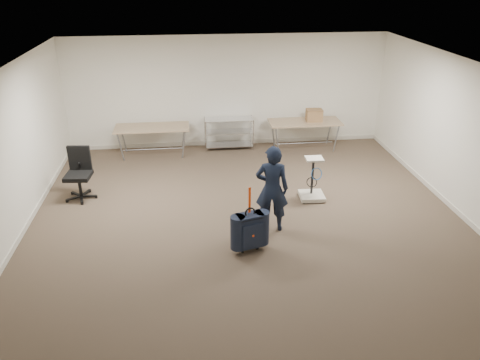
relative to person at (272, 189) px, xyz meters
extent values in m
plane|color=#4D3D2F|center=(-0.38, -0.11, -0.79)|extent=(9.00, 9.00, 0.00)
plane|color=white|center=(-0.38, 4.39, 0.61)|extent=(8.00, 0.00, 8.00)
plane|color=white|center=(3.62, -0.11, 0.61)|extent=(0.00, 9.00, 9.00)
plane|color=silver|center=(-0.38, -0.11, 2.01)|extent=(8.00, 8.00, 0.00)
cube|color=silver|center=(-0.38, 4.38, -0.74)|extent=(8.00, 0.02, 0.10)
cube|color=silver|center=(-4.37, -0.11, -0.74)|extent=(0.02, 9.00, 0.10)
cube|color=silver|center=(3.61, -0.11, -0.74)|extent=(0.02, 9.00, 0.10)
cube|color=#9D7E60|center=(-2.28, 3.84, -0.08)|extent=(1.80, 0.75, 0.03)
cylinder|color=gray|center=(-2.28, 3.84, -0.64)|extent=(1.50, 0.02, 0.02)
cylinder|color=gray|center=(-3.03, 3.54, -0.44)|extent=(0.13, 0.04, 0.69)
cylinder|color=gray|center=(-1.53, 3.54, -0.44)|extent=(0.13, 0.04, 0.69)
cylinder|color=gray|center=(-3.03, 4.14, -0.44)|extent=(0.13, 0.04, 0.69)
cylinder|color=gray|center=(-1.53, 4.14, -0.44)|extent=(0.13, 0.04, 0.69)
cube|color=#9D7E60|center=(1.52, 3.84, -0.08)|extent=(1.80, 0.75, 0.03)
cylinder|color=gray|center=(1.52, 3.84, -0.64)|extent=(1.50, 0.02, 0.02)
cylinder|color=gray|center=(0.77, 3.54, -0.44)|extent=(0.13, 0.04, 0.69)
cylinder|color=gray|center=(2.27, 3.54, -0.44)|extent=(0.13, 0.04, 0.69)
cylinder|color=gray|center=(0.77, 4.14, -0.44)|extent=(0.13, 0.04, 0.69)
cylinder|color=gray|center=(2.27, 4.14, -0.44)|extent=(0.13, 0.04, 0.69)
cylinder|color=silver|center=(-0.98, 3.86, -0.39)|extent=(0.02, 0.02, 0.80)
cylinder|color=silver|center=(0.22, 3.86, -0.39)|extent=(0.02, 0.02, 0.80)
cylinder|color=silver|center=(-0.98, 4.31, -0.39)|extent=(0.02, 0.02, 0.80)
cylinder|color=silver|center=(0.22, 4.31, -0.39)|extent=(0.02, 0.02, 0.80)
cube|color=silver|center=(-0.38, 4.09, -0.69)|extent=(1.20, 0.45, 0.02)
cube|color=silver|center=(-0.38, 4.09, -0.34)|extent=(1.20, 0.45, 0.02)
cube|color=silver|center=(-0.38, 4.09, -0.01)|extent=(1.20, 0.45, 0.01)
imported|color=black|center=(0.00, 0.00, 0.00)|extent=(0.64, 0.49, 1.58)
cube|color=black|center=(-0.48, -0.69, -0.39)|extent=(0.47, 0.35, 0.58)
cube|color=black|center=(-0.48, -0.67, -0.70)|extent=(0.41, 0.27, 0.03)
cylinder|color=black|center=(-0.61, -0.72, -0.75)|extent=(0.05, 0.08, 0.08)
cylinder|color=black|center=(-0.35, -0.65, -0.75)|extent=(0.05, 0.08, 0.08)
torus|color=black|center=(-0.48, -0.69, -0.06)|extent=(0.18, 0.07, 0.18)
cube|color=#FA410D|center=(-0.48, -0.67, 0.15)|extent=(0.04, 0.02, 0.45)
cylinder|color=black|center=(-3.62, 1.61, -0.74)|extent=(0.64, 0.64, 0.10)
cylinder|color=black|center=(-3.62, 1.61, -0.53)|extent=(0.06, 0.06, 0.42)
cube|color=black|center=(-3.62, 1.61, -0.29)|extent=(0.53, 0.53, 0.08)
cube|color=black|center=(-3.60, 1.84, 0.00)|extent=(0.45, 0.10, 0.51)
cube|color=beige|center=(1.03, 1.07, -0.73)|extent=(0.50, 0.50, 0.08)
cylinder|color=black|center=(0.83, 0.87, -0.77)|extent=(0.06, 0.06, 0.04)
cylinder|color=black|center=(1.03, 1.11, -0.31)|extent=(0.05, 0.05, 0.77)
cube|color=beige|center=(1.03, 1.07, 0.08)|extent=(0.35, 0.30, 0.04)
torus|color=#2461B4|center=(1.07, 0.99, -0.21)|extent=(0.25, 0.11, 0.24)
cube|color=#936244|center=(1.76, 3.86, 0.09)|extent=(0.41, 0.32, 0.30)
camera|label=1|loc=(-1.38, -7.16, 3.55)|focal=35.00mm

